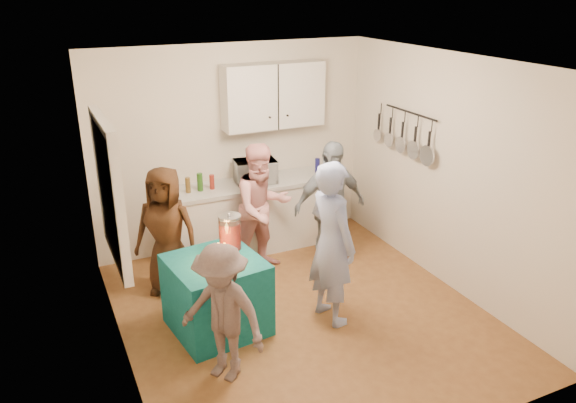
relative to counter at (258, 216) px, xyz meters
name	(u,v)px	position (x,y,z in m)	size (l,w,h in m)	color
floor	(302,314)	(-0.20, -1.70, -0.43)	(4.00, 4.00, 0.00)	brown
ceiling	(305,63)	(-0.20, -1.70, 2.17)	(4.00, 4.00, 0.00)	white
back_wall	(233,148)	(-0.20, 0.30, 0.87)	(3.60, 3.60, 0.00)	silver
left_wall	(113,232)	(-2.00, -1.70, 0.87)	(4.00, 4.00, 0.00)	silver
right_wall	(450,174)	(1.60, -1.70, 0.87)	(4.00, 4.00, 0.00)	silver
window_night	(108,192)	(-1.97, -1.40, 1.12)	(0.04, 1.00, 1.20)	black
counter	(258,216)	(0.00, 0.00, 0.00)	(2.20, 0.58, 0.86)	white
countertop	(257,183)	(0.00, 0.00, 0.46)	(2.24, 0.62, 0.05)	beige
upper_cabinet	(273,96)	(0.30, 0.15, 1.52)	(1.30, 0.30, 0.80)	white
pot_rack	(407,134)	(1.52, -1.00, 1.17)	(0.12, 1.00, 0.60)	black
microwave	(255,171)	(-0.02, 0.00, 0.62)	(0.51, 0.35, 0.28)	white
party_table	(216,295)	(-1.08, -1.57, -0.05)	(0.85, 0.85, 0.76)	#0F6469
donut_cake	(219,255)	(-1.06, -1.63, 0.42)	(0.38, 0.38, 0.18)	#381C0C
punch_jar	(230,233)	(-0.85, -1.38, 0.50)	(0.22, 0.22, 0.34)	red
man_birthday	(332,243)	(0.03, -1.88, 0.42)	(0.62, 0.41, 1.71)	#9BACE2
woman_back_left	(166,231)	(-1.32, -0.61, 0.30)	(0.71, 0.46, 1.46)	brown
woman_back_center	(262,208)	(-0.17, -0.56, 0.35)	(0.76, 0.59, 1.56)	pink
woman_back_right	(330,206)	(0.57, -0.88, 0.36)	(0.93, 0.39, 1.59)	#102236
child_near_left	(222,313)	(-1.26, -2.29, 0.21)	(0.83, 0.48, 1.28)	brown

